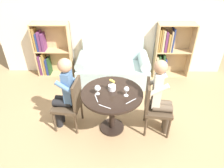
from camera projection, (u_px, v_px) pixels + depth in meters
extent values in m
plane|color=tan|center=(112.00, 128.00, 3.38)|extent=(16.00, 16.00, 0.00)
cube|color=silver|center=(113.00, 15.00, 4.25)|extent=(5.20, 0.05, 2.70)
cylinder|color=black|center=(112.00, 93.00, 2.98)|extent=(0.93, 0.93, 0.03)
cylinder|color=black|center=(112.00, 111.00, 3.18)|extent=(0.09, 0.09, 0.67)
cylinder|color=black|center=(112.00, 127.00, 3.37)|extent=(0.40, 0.40, 0.03)
cube|color=#A8C1C1|center=(113.00, 73.00, 4.49)|extent=(1.56, 0.80, 0.42)
cube|color=#A8C1C1|center=(113.00, 48.00, 4.50)|extent=(1.34, 0.16, 0.50)
cylinder|color=#A8C1C1|center=(82.00, 60.00, 4.32)|extent=(0.22, 0.72, 0.22)
cylinder|color=#A8C1C1|center=(144.00, 60.00, 4.31)|extent=(0.22, 0.72, 0.22)
cube|color=tan|center=(55.00, 48.00, 4.63)|extent=(0.81, 0.02, 1.24)
cube|color=tan|center=(36.00, 50.00, 4.53)|extent=(0.02, 0.28, 1.24)
cube|color=tan|center=(71.00, 50.00, 4.52)|extent=(0.02, 0.28, 1.24)
cube|color=tan|center=(57.00, 73.00, 4.86)|extent=(0.76, 0.28, 0.02)
cube|color=tan|center=(53.00, 50.00, 4.52)|extent=(0.76, 0.28, 0.02)
cube|color=tan|center=(49.00, 24.00, 4.18)|extent=(0.76, 0.28, 0.02)
cube|color=#602D5B|center=(41.00, 64.00, 4.72)|extent=(0.04, 0.23, 0.48)
cube|color=tan|center=(43.00, 64.00, 4.72)|extent=(0.03, 0.23, 0.48)
cube|color=olive|center=(45.00, 63.00, 4.70)|extent=(0.04, 0.23, 0.53)
cube|color=navy|center=(48.00, 66.00, 4.74)|extent=(0.05, 0.23, 0.39)
cube|color=#234723|center=(50.00, 65.00, 4.73)|extent=(0.03, 0.23, 0.42)
cube|color=olive|center=(35.00, 39.00, 4.37)|extent=(0.04, 0.23, 0.51)
cube|color=navy|center=(38.00, 42.00, 4.40)|extent=(0.04, 0.23, 0.40)
cube|color=#602D5B|center=(40.00, 41.00, 4.39)|extent=(0.05, 0.23, 0.43)
cube|color=#602D5B|center=(43.00, 42.00, 4.40)|extent=(0.05, 0.23, 0.39)
cube|color=tan|center=(172.00, 49.00, 4.60)|extent=(0.81, 0.02, 1.24)
cube|color=tan|center=(156.00, 51.00, 4.49)|extent=(0.02, 0.28, 1.24)
cube|color=tan|center=(191.00, 51.00, 4.49)|extent=(0.02, 0.28, 1.24)
cube|color=tan|center=(169.00, 74.00, 4.83)|extent=(0.76, 0.28, 0.02)
cube|color=tan|center=(173.00, 51.00, 4.49)|extent=(0.76, 0.28, 0.02)
cube|color=tan|center=(178.00, 24.00, 4.15)|extent=(0.76, 0.28, 0.02)
cube|color=tan|center=(156.00, 65.00, 4.69)|extent=(0.05, 0.23, 0.48)
cube|color=#234723|center=(158.00, 65.00, 4.68)|extent=(0.04, 0.23, 0.49)
cube|color=#602D5B|center=(160.00, 67.00, 4.71)|extent=(0.04, 0.23, 0.40)
cube|color=#234723|center=(163.00, 64.00, 4.67)|extent=(0.05, 0.23, 0.52)
cube|color=navy|center=(165.00, 66.00, 4.70)|extent=(0.04, 0.23, 0.41)
cube|color=olive|center=(159.00, 40.00, 4.35)|extent=(0.03, 0.23, 0.49)
cube|color=olive|center=(161.00, 40.00, 4.34)|extent=(0.03, 0.23, 0.50)
cube|color=tan|center=(163.00, 41.00, 4.35)|extent=(0.04, 0.23, 0.48)
cube|color=#602D5B|center=(166.00, 41.00, 4.36)|extent=(0.05, 0.23, 0.44)
cube|color=olive|center=(168.00, 42.00, 4.37)|extent=(0.05, 0.23, 0.40)
cube|color=tan|center=(171.00, 41.00, 4.35)|extent=(0.03, 0.23, 0.46)
cube|color=navy|center=(173.00, 40.00, 4.34)|extent=(0.03, 0.23, 0.51)
cylinder|color=#473828|center=(62.00, 108.00, 3.50)|extent=(0.04, 0.04, 0.40)
cylinder|color=#473828|center=(54.00, 122.00, 3.21)|extent=(0.04, 0.04, 0.40)
cylinder|color=#473828|center=(82.00, 110.00, 3.46)|extent=(0.04, 0.04, 0.40)
cylinder|color=#473828|center=(76.00, 124.00, 3.17)|extent=(0.04, 0.04, 0.40)
cube|color=#473828|center=(67.00, 105.00, 3.21)|extent=(0.47, 0.47, 0.05)
cube|color=#473828|center=(77.00, 94.00, 3.05)|extent=(0.08, 0.38, 0.45)
cylinder|color=#473828|center=(169.00, 129.00, 3.09)|extent=(0.04, 0.04, 0.40)
cylinder|color=#473828|center=(166.00, 113.00, 3.39)|extent=(0.04, 0.04, 0.40)
cylinder|color=#473828|center=(146.00, 127.00, 3.13)|extent=(0.04, 0.04, 0.40)
cylinder|color=#473828|center=(145.00, 111.00, 3.42)|extent=(0.04, 0.04, 0.40)
cube|color=#473828|center=(158.00, 109.00, 3.13)|extent=(0.46, 0.46, 0.05)
cube|color=#473828|center=(147.00, 96.00, 3.01)|extent=(0.08, 0.38, 0.45)
cylinder|color=black|center=(60.00, 111.00, 3.39)|extent=(0.11, 0.11, 0.45)
cylinder|color=black|center=(58.00, 116.00, 3.30)|extent=(0.11, 0.11, 0.45)
cylinder|color=black|center=(65.00, 99.00, 3.23)|extent=(0.31, 0.14, 0.11)
cylinder|color=black|center=(62.00, 103.00, 3.13)|extent=(0.31, 0.14, 0.11)
cube|color=#4C709E|center=(68.00, 87.00, 3.01)|extent=(0.14, 0.21, 0.54)
cylinder|color=#4C709E|center=(70.00, 78.00, 3.08)|extent=(0.29, 0.10, 0.23)
cylinder|color=#4C709E|center=(64.00, 88.00, 2.86)|extent=(0.29, 0.10, 0.23)
sphere|color=tan|center=(65.00, 65.00, 2.81)|extent=(0.21, 0.21, 0.21)
cylinder|color=brown|center=(167.00, 122.00, 3.18)|extent=(0.11, 0.11, 0.45)
cylinder|color=brown|center=(166.00, 117.00, 3.27)|extent=(0.11, 0.11, 0.45)
cylinder|color=brown|center=(162.00, 108.00, 3.04)|extent=(0.31, 0.14, 0.11)
cylinder|color=brown|center=(162.00, 104.00, 3.13)|extent=(0.31, 0.14, 0.11)
cube|color=silver|center=(157.00, 90.00, 2.93)|extent=(0.14, 0.21, 0.57)
cylinder|color=silver|center=(159.00, 90.00, 2.77)|extent=(0.29, 0.10, 0.23)
cylinder|color=silver|center=(157.00, 80.00, 2.99)|extent=(0.29, 0.10, 0.23)
sphere|color=tan|center=(161.00, 67.00, 2.72)|extent=(0.20, 0.20, 0.20)
cylinder|color=white|center=(98.00, 94.00, 2.94)|extent=(0.06, 0.06, 0.00)
cylinder|color=white|center=(98.00, 92.00, 2.93)|extent=(0.01, 0.01, 0.06)
sphere|color=white|center=(97.00, 88.00, 2.89)|extent=(0.09, 0.09, 0.09)
sphere|color=maroon|center=(97.00, 89.00, 2.90)|extent=(0.07, 0.07, 0.07)
cylinder|color=white|center=(126.00, 95.00, 2.91)|extent=(0.06, 0.06, 0.00)
cylinder|color=white|center=(126.00, 93.00, 2.89)|extent=(0.01, 0.01, 0.08)
sphere|color=white|center=(126.00, 89.00, 2.85)|extent=(0.08, 0.08, 0.08)
sphere|color=#E58E75|center=(126.00, 90.00, 2.85)|extent=(0.06, 0.06, 0.06)
cylinder|color=silver|center=(112.00, 88.00, 3.01)|extent=(0.12, 0.12, 0.08)
cylinder|color=#4C7A42|center=(110.00, 83.00, 2.95)|extent=(0.00, 0.01, 0.10)
sphere|color=#EACC4C|center=(110.00, 80.00, 2.92)|extent=(0.04, 0.04, 0.04)
cylinder|color=#4C7A42|center=(114.00, 84.00, 2.97)|extent=(0.00, 0.01, 0.06)
sphere|color=#EACC4C|center=(114.00, 82.00, 2.96)|extent=(0.04, 0.04, 0.04)
cylinder|color=#4C7A42|center=(112.00, 84.00, 2.93)|extent=(0.01, 0.01, 0.10)
sphere|color=#EACC4C|center=(112.00, 81.00, 2.91)|extent=(0.04, 0.04, 0.04)
cube|color=silver|center=(131.00, 101.00, 2.80)|extent=(0.16, 0.13, 0.00)
cube|color=silver|center=(96.00, 98.00, 2.86)|extent=(0.07, 0.19, 0.00)
cube|color=silver|center=(105.00, 107.00, 2.70)|extent=(0.17, 0.10, 0.00)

